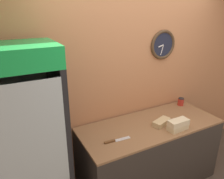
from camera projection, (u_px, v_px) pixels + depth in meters
wall_back at (134, 77)px, 2.85m from camera, size 5.20×0.10×2.70m
prep_counter at (148, 153)px, 2.83m from camera, size 1.77×0.73×0.86m
beverage_cooler at (28, 137)px, 2.08m from camera, size 0.66×0.63×1.94m
sandwich_stack_bottom at (178, 127)px, 2.55m from camera, size 0.25×0.12×0.06m
sandwich_stack_middle at (178, 122)px, 2.53m from camera, size 0.25×0.12×0.06m
sandwich_flat_left at (162, 122)px, 2.67m from camera, size 0.27×0.18×0.06m
chefs_knife at (114, 141)px, 2.34m from camera, size 0.31×0.05×0.02m
condiment_jar at (181, 102)px, 3.18m from camera, size 0.08×0.08×0.11m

